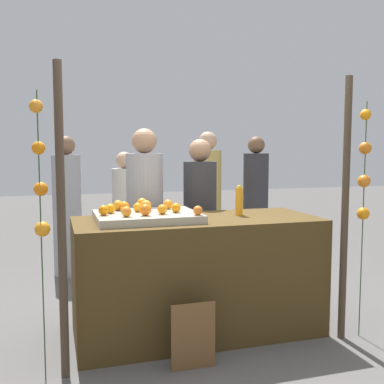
{
  "coord_description": "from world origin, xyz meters",
  "views": [
    {
      "loc": [
        -1.1,
        -3.46,
        1.5
      ],
      "look_at": [
        0.0,
        0.15,
        1.14
      ],
      "focal_mm": 42.61,
      "sensor_mm": 36.0,
      "label": 1
    }
  ],
  "objects_px": {
    "orange_1": "(146,205)",
    "vendor_left": "(145,226)",
    "chalkboard_sign": "(193,337)",
    "vendor_right": "(200,227)",
    "orange_0": "(138,207)",
    "juice_bottle": "(239,201)",
    "stall_counter": "(197,276)"
  },
  "relations": [
    {
      "from": "stall_counter",
      "to": "vendor_left",
      "type": "xyz_separation_m",
      "value": [
        -0.3,
        0.66,
        0.31
      ]
    },
    {
      "from": "stall_counter",
      "to": "orange_1",
      "type": "distance_m",
      "value": 0.71
    },
    {
      "from": "chalkboard_sign",
      "to": "vendor_left",
      "type": "bearing_deg",
      "value": 93.6
    },
    {
      "from": "orange_0",
      "to": "vendor_left",
      "type": "height_order",
      "value": "vendor_left"
    },
    {
      "from": "orange_1",
      "to": "vendor_left",
      "type": "relative_size",
      "value": 0.05
    },
    {
      "from": "juice_bottle",
      "to": "chalkboard_sign",
      "type": "height_order",
      "value": "juice_bottle"
    },
    {
      "from": "orange_0",
      "to": "chalkboard_sign",
      "type": "bearing_deg",
      "value": -70.05
    },
    {
      "from": "orange_0",
      "to": "juice_bottle",
      "type": "relative_size",
      "value": 0.29
    },
    {
      "from": "orange_0",
      "to": "juice_bottle",
      "type": "xyz_separation_m",
      "value": [
        0.86,
        -0.03,
        0.02
      ]
    },
    {
      "from": "juice_bottle",
      "to": "vendor_right",
      "type": "height_order",
      "value": "vendor_right"
    },
    {
      "from": "stall_counter",
      "to": "juice_bottle",
      "type": "bearing_deg",
      "value": 8.9
    },
    {
      "from": "stall_counter",
      "to": "juice_bottle",
      "type": "height_order",
      "value": "juice_bottle"
    },
    {
      "from": "stall_counter",
      "to": "orange_0",
      "type": "bearing_deg",
      "value": 169.19
    },
    {
      "from": "stall_counter",
      "to": "orange_0",
      "type": "distance_m",
      "value": 0.74
    },
    {
      "from": "chalkboard_sign",
      "to": "orange_0",
      "type": "bearing_deg",
      "value": 109.95
    },
    {
      "from": "orange_1",
      "to": "vendor_right",
      "type": "distance_m",
      "value": 0.9
    },
    {
      "from": "stall_counter",
      "to": "vendor_right",
      "type": "bearing_deg",
      "value": 70.46
    },
    {
      "from": "orange_0",
      "to": "chalkboard_sign",
      "type": "distance_m",
      "value": 1.09
    },
    {
      "from": "stall_counter",
      "to": "chalkboard_sign",
      "type": "height_order",
      "value": "stall_counter"
    },
    {
      "from": "orange_0",
      "to": "vendor_left",
      "type": "distance_m",
      "value": 0.65
    },
    {
      "from": "stall_counter",
      "to": "orange_1",
      "type": "height_order",
      "value": "orange_1"
    },
    {
      "from": "orange_0",
      "to": "vendor_right",
      "type": "relative_size",
      "value": 0.05
    },
    {
      "from": "juice_bottle",
      "to": "vendor_right",
      "type": "distance_m",
      "value": 0.72
    },
    {
      "from": "chalkboard_sign",
      "to": "vendor_right",
      "type": "height_order",
      "value": "vendor_right"
    },
    {
      "from": "chalkboard_sign",
      "to": "vendor_right",
      "type": "xyz_separation_m",
      "value": [
        0.47,
        1.29,
        0.52
      ]
    },
    {
      "from": "chalkboard_sign",
      "to": "stall_counter",
      "type": "bearing_deg",
      "value": 69.71
    },
    {
      "from": "orange_1",
      "to": "juice_bottle",
      "type": "bearing_deg",
      "value": -5.8
    },
    {
      "from": "juice_bottle",
      "to": "chalkboard_sign",
      "type": "relative_size",
      "value": 0.53
    },
    {
      "from": "vendor_right",
      "to": "vendor_left",
      "type": "bearing_deg",
      "value": -176.79
    },
    {
      "from": "chalkboard_sign",
      "to": "vendor_left",
      "type": "xyz_separation_m",
      "value": [
        -0.08,
        1.26,
        0.56
      ]
    },
    {
      "from": "orange_0",
      "to": "vendor_left",
      "type": "relative_size",
      "value": 0.04
    },
    {
      "from": "orange_0",
      "to": "juice_bottle",
      "type": "distance_m",
      "value": 0.86
    }
  ]
}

